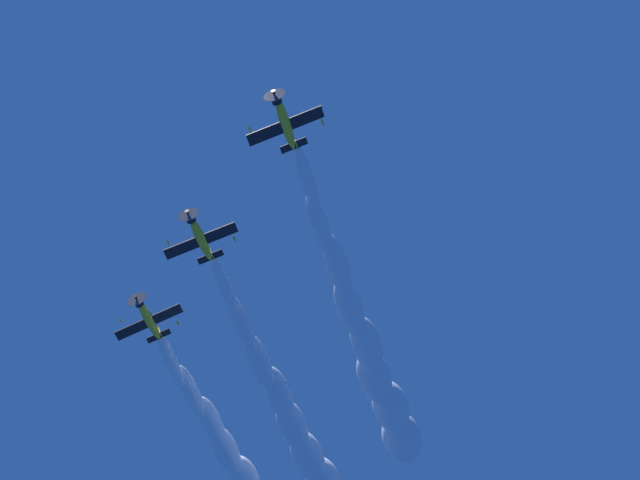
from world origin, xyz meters
TOP-DOWN VIEW (x-y plane):
  - airplane_lead at (4.98, -4.66)m, footprint 6.85×6.82m
  - airplane_left_wingman at (5.42, -19.74)m, footprint 6.85×6.84m
  - airplane_right_wingman at (4.24, -33.71)m, footprint 6.85×6.72m
  - smoke_trail_lead at (-25.22, -28.93)m, footprint 43.43×35.74m
  - smoke_trail_left_wingman at (-24.96, -43.79)m, footprint 43.59×34.98m

SIDE VIEW (x-z plane):
  - airplane_left_wingman at x=5.42m, z-range 70.78..73.88m
  - airplane_right_wingman at x=4.24m, z-range 72.28..75.26m
  - airplane_lead at x=4.98m, z-range 72.88..76.06m
  - smoke_trail_left_wingman at x=-24.96m, z-range 71.81..79.84m
  - smoke_trail_lead at x=-25.22m, z-range 73.88..81.90m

